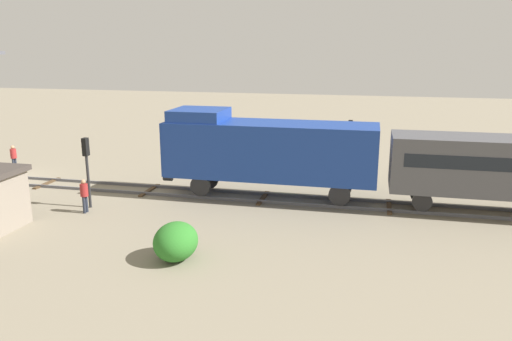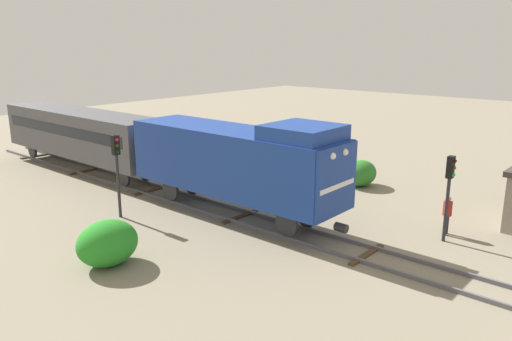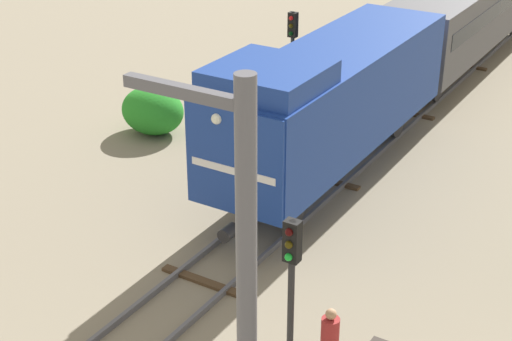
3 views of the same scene
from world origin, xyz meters
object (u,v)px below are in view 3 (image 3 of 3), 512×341
(traffic_signal_mid, at_px, (291,269))
(traffic_signal_far, at_px, (292,44))
(locomotive, at_px, (330,96))
(catenary_mast, at_px, (243,336))
(passenger_car_leading, at_px, (469,8))
(worker_by_signal, at_px, (330,338))

(traffic_signal_mid, height_order, traffic_signal_far, traffic_signal_far)
(traffic_signal_far, bearing_deg, traffic_signal_mid, -61.00)
(traffic_signal_far, bearing_deg, locomotive, -49.06)
(locomotive, xyz_separation_m, catenary_mast, (4.94, -12.67, 1.52))
(passenger_car_leading, xyz_separation_m, traffic_signal_mid, (3.40, -21.81, -0.00))
(passenger_car_leading, distance_m, traffic_signal_mid, 22.08)
(traffic_signal_far, height_order, catenary_mast, catenary_mast)
(locomotive, xyz_separation_m, worker_by_signal, (4.20, -8.24, -1.78))
(traffic_signal_mid, xyz_separation_m, catenary_mast, (1.54, -4.19, 1.77))
(locomotive, bearing_deg, traffic_signal_mid, -68.15)
(passenger_car_leading, relative_size, traffic_signal_mid, 3.89)
(passenger_car_leading, height_order, catenary_mast, catenary_mast)
(worker_by_signal, relative_size, catenary_mast, 0.21)
(traffic_signal_far, distance_m, catenary_mast, 18.93)
(passenger_car_leading, bearing_deg, traffic_signal_far, -111.40)
(locomotive, height_order, traffic_signal_mid, locomotive)
(traffic_signal_mid, distance_m, traffic_signal_far, 14.44)
(worker_by_signal, distance_m, catenary_mast, 5.57)
(traffic_signal_mid, bearing_deg, passenger_car_leading, 98.86)
(passenger_car_leading, bearing_deg, traffic_signal_mid, -81.14)
(passenger_car_leading, xyz_separation_m, traffic_signal_far, (-3.60, -9.19, 0.20))
(catenary_mast, bearing_deg, locomotive, 111.29)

